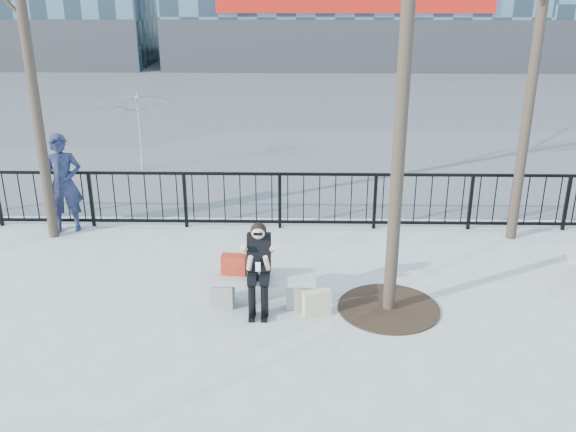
{
  "coord_description": "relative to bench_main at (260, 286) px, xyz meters",
  "views": [
    {
      "loc": [
        0.59,
        -8.41,
        4.71
      ],
      "look_at": [
        0.4,
        0.8,
        1.1
      ],
      "focal_mm": 40.0,
      "sensor_mm": 36.0,
      "label": 1
    }
  ],
  "objects": [
    {
      "name": "railing",
      "position": [
        0.0,
        3.0,
        0.25
      ],
      "size": [
        14.0,
        0.06,
        1.1
      ],
      "color": "black",
      "rests_on": "ground"
    },
    {
      "name": "standing_man",
      "position": [
        -3.81,
        2.8,
        0.64
      ],
      "size": [
        0.78,
        0.61,
        1.87
      ],
      "primitive_type": "imported",
      "rotation": [
        0.0,
        0.0,
        0.26
      ],
      "color": "black",
      "rests_on": "ground"
    },
    {
      "name": "tree_grate",
      "position": [
        1.9,
        -0.1,
        -0.29
      ],
      "size": [
        1.5,
        1.5,
        0.02
      ],
      "primitive_type": "cylinder",
      "color": "black",
      "rests_on": "ground"
    },
    {
      "name": "shopping_bag",
      "position": [
        0.84,
        -0.3,
        -0.11
      ],
      "size": [
        0.43,
        0.26,
        0.38
      ],
      "primitive_type": "cube",
      "rotation": [
        0.0,
        0.0,
        0.3
      ],
      "color": "beige",
      "rests_on": "ground"
    },
    {
      "name": "handbag",
      "position": [
        -0.37,
        0.02,
        0.34
      ],
      "size": [
        0.38,
        0.21,
        0.3
      ],
      "primitive_type": "cube",
      "rotation": [
        0.0,
        0.0,
        -0.12
      ],
      "color": "#A22514",
      "rests_on": "bench_main"
    },
    {
      "name": "seated_woman",
      "position": [
        0.0,
        -0.16,
        0.37
      ],
      "size": [
        0.5,
        0.64,
        1.34
      ],
      "color": "black",
      "rests_on": "ground"
    },
    {
      "name": "bench_main",
      "position": [
        0.0,
        0.0,
        0.0
      ],
      "size": [
        1.65,
        0.46,
        0.49
      ],
      "color": "slate",
      "rests_on": "ground"
    },
    {
      "name": "ground",
      "position": [
        0.0,
        0.0,
        -0.3
      ],
      "size": [
        120.0,
        120.0,
        0.0
      ],
      "primitive_type": "plane",
      "color": "gray",
      "rests_on": "ground"
    },
    {
      "name": "vendor_umbrella",
      "position": [
        -3.29,
        6.61,
        0.66
      ],
      "size": [
        2.47,
        2.51,
        1.91
      ],
      "primitive_type": "imported",
      "rotation": [
        0.0,
        0.0,
        0.2
      ],
      "color": "gold",
      "rests_on": "ground"
    },
    {
      "name": "street_surface",
      "position": [
        0.0,
        15.0,
        -0.3
      ],
      "size": [
        60.0,
        23.0,
        0.01
      ],
      "primitive_type": "cube",
      "color": "#474747",
      "rests_on": "ground"
    }
  ]
}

